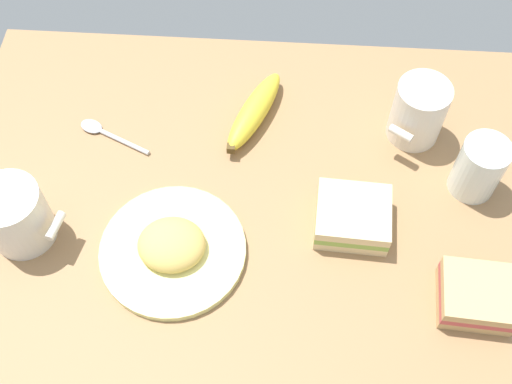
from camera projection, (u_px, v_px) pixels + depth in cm
name	position (u px, v px, depth cm)	size (l,w,h in cm)	color
tabletop	(256.00, 206.00, 94.18)	(90.00, 64.00, 2.00)	#936D47
plate_of_food	(172.00, 248.00, 88.06)	(20.04, 20.04, 4.53)	#EAE58C
coffee_mug_black	(418.00, 111.00, 95.54)	(8.65, 9.92, 10.10)	silver
coffee_mug_milky	(16.00, 215.00, 86.61)	(11.32, 8.85, 9.55)	silver
sandwich_main	(353.00, 217.00, 89.59)	(10.56, 9.60, 4.40)	beige
sandwich_side	(476.00, 296.00, 83.45)	(9.78, 8.92, 4.40)	tan
glass_of_milk	(478.00, 170.00, 91.46)	(6.70, 6.70, 9.32)	silver
banana	(254.00, 111.00, 99.73)	(9.87, 16.73, 3.81)	yellow
spoon	(104.00, 132.00, 99.52)	(11.85, 6.60, 0.80)	silver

